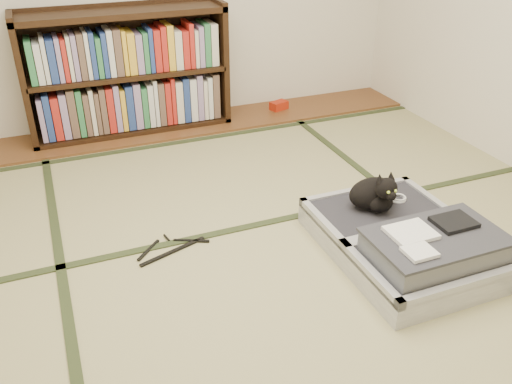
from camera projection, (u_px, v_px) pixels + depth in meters
name	position (u px, v px, depth m)	size (l,w,h in m)	color
floor	(273.00, 268.00, 2.75)	(4.50, 4.50, 0.00)	tan
wood_strip	(174.00, 127.00, 4.37)	(4.00, 0.50, 0.02)	brown
red_item	(279.00, 105.00, 4.68)	(0.15, 0.09, 0.07)	#AC220D
tatami_borders	(239.00, 219.00, 3.15)	(4.00, 4.50, 0.01)	#2D381E
bookcase	(128.00, 75.00, 4.11)	(1.52, 0.35, 0.98)	black
suitcase	(407.00, 242.00, 2.78)	(0.73, 0.97, 0.29)	silver
cat	(376.00, 194.00, 2.94)	(0.32, 0.32, 0.26)	black
cable_coil	(398.00, 198.00, 3.07)	(0.10, 0.10, 0.02)	white
hanger	(171.00, 248.00, 2.89)	(0.40, 0.25, 0.01)	black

